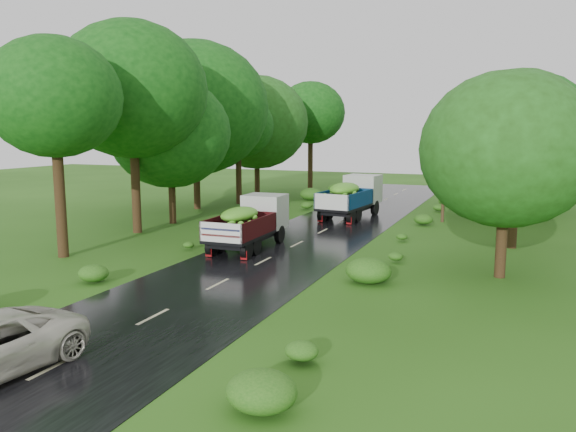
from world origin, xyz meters
The scene contains 9 objects.
ground centered at (0.00, 0.00, 0.00)m, with size 120.00×120.00×0.00m, color #224B10.
road centered at (0.00, 5.00, 0.01)m, with size 6.50×80.00×0.02m, color black.
road_lines centered at (0.00, 6.00, 0.02)m, with size 0.12×69.60×0.00m.
truck_near centered at (-1.78, 10.42, 1.37)m, with size 2.19×5.83×2.43m.
truck_far centered at (0.11, 21.58, 1.51)m, with size 2.84×6.54×2.67m.
utility_pole centered at (5.84, 21.93, 3.71)m, with size 1.24×0.44×7.21m.
trees_left centered at (-10.04, 20.98, 6.75)m, with size 6.99×35.29×9.67m.
trees_right centered at (9.86, 23.90, 5.47)m, with size 5.32×29.81×7.64m.
shrubs centered at (0.00, 14.00, 0.35)m, with size 11.90×44.00×0.70m.
Camera 1 is at (10.19, -13.71, 5.70)m, focal length 35.00 mm.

